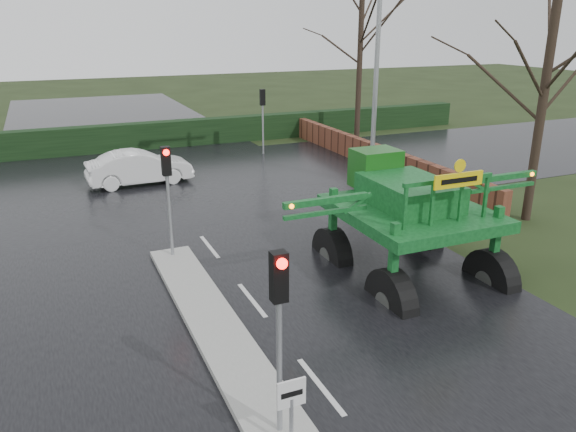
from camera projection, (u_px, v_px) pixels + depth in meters
name	position (u px, v px, depth m)	size (l,w,h in m)	color
ground	(320.00, 387.00, 11.22)	(140.00, 140.00, 0.00)	black
road_main	(194.00, 228.00, 19.89)	(14.00, 80.00, 0.02)	black
road_cross	(160.00, 185.00, 25.09)	(80.00, 12.00, 0.02)	black
median_island	(215.00, 326.00, 13.31)	(1.20, 10.00, 0.16)	gray
hedge_row	(131.00, 137.00, 31.77)	(44.00, 0.90, 1.50)	black
brick_wall	(364.00, 152.00, 28.85)	(0.40, 20.00, 1.20)	#592D1E
keep_left_sign	(291.00, 403.00, 9.09)	(0.50, 0.07, 1.35)	gray
traffic_signal_near	(279.00, 306.00, 9.01)	(0.26, 0.33, 3.52)	gray
traffic_signal_mid	(167.00, 178.00, 16.38)	(0.26, 0.33, 3.52)	gray
traffic_signal_far	(263.00, 107.00, 30.16)	(0.26, 0.33, 3.52)	gray
street_light_right	(371.00, 46.00, 22.75)	(3.85, 0.30, 10.00)	gray
tree_right_near	(547.00, 75.00, 19.06)	(5.60, 5.60, 9.64)	black
tree_right_far	(361.00, 30.00, 32.19)	(7.00, 7.00, 12.05)	black
crop_sprayer	(391.00, 221.00, 14.06)	(8.27, 5.17, 4.62)	black
white_sedan	(141.00, 184.00, 25.25)	(1.60, 4.58, 1.51)	white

